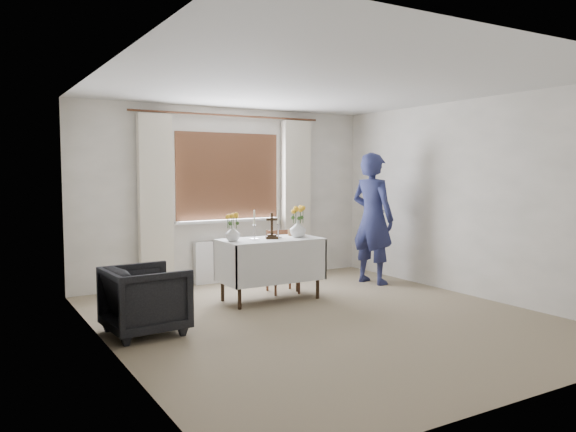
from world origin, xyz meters
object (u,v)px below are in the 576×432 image
object	(u,v)px
person	(373,218)
flower_vase_right	(298,229)
altar_table	(270,269)
armchair	(145,300)
wooden_chair	(283,261)
flower_vase_left	(233,233)
wooden_cross	(272,226)

from	to	relation	value
person	flower_vase_right	xyz separation A→B (m)	(-1.37, -0.21, -0.06)
altar_table	person	distance (m)	1.85
armchair	flower_vase_right	distance (m)	2.29
armchair	wooden_chair	bearing A→B (deg)	-69.91
armchair	flower_vase_right	bearing A→B (deg)	-77.80
person	flower_vase_left	size ratio (longest dim) A/B	9.99
wooden_chair	armchair	world-z (taller)	wooden_chair
wooden_chair	person	bearing A→B (deg)	5.06
altar_table	person	xyz separation A→B (m)	(1.76, 0.19, 0.54)
altar_table	flower_vase_left	xyz separation A→B (m)	(-0.50, 0.02, 0.47)
flower_vase_left	armchair	bearing A→B (deg)	-151.90
person	flower_vase_right	size ratio (longest dim) A/B	8.73
person	wooden_cross	distance (m)	1.75
armchair	wooden_cross	distance (m)	1.97
armchair	person	xyz separation A→B (m)	(3.51, 0.84, 0.59)
flower_vase_right	person	bearing A→B (deg)	8.78
altar_table	flower_vase_left	distance (m)	0.69
person	flower_vase_right	bearing A→B (deg)	85.30
altar_table	flower_vase_left	bearing A→B (deg)	177.45
wooden_chair	flower_vase_right	world-z (taller)	flower_vase_right
wooden_chair	wooden_cross	xyz separation A→B (m)	(-0.34, -0.31, 0.51)
altar_table	person	bearing A→B (deg)	6.17
armchair	flower_vase_left	distance (m)	1.51
wooden_chair	armchair	distance (m)	2.31
altar_table	wooden_cross	world-z (taller)	wooden_cross
flower_vase_right	altar_table	bearing A→B (deg)	176.64
armchair	flower_vase_left	xyz separation A→B (m)	(1.25, 0.67, 0.52)
flower_vase_left	person	bearing A→B (deg)	4.25
wooden_cross	flower_vase_right	size ratio (longest dim) A/B	1.51
wooden_chair	armchair	xyz separation A→B (m)	(-2.10, -0.95, -0.07)
armchair	person	distance (m)	3.66
altar_table	flower_vase_left	world-z (taller)	flower_vase_left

